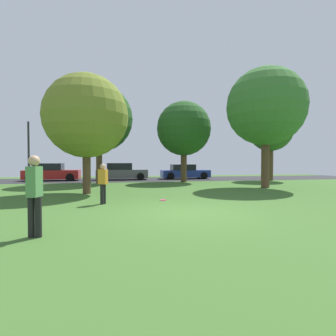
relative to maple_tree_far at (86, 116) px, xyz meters
name	(u,v)px	position (x,y,z in m)	size (l,w,h in m)	color
ground_plane	(187,213)	(3.74, -5.89, -3.96)	(44.00, 44.00, 0.00)	#3D6628
road_strip	(142,179)	(3.74, 10.11, -3.96)	(44.00, 6.40, 0.01)	#28282B
maple_tree_far	(86,116)	(0.00, 0.00, 0.00)	(4.27, 4.27, 6.11)	brown
birch_tree_lone	(99,119)	(0.21, 6.45, 0.92)	(5.06, 5.06, 7.43)	brown
oak_tree_center	(266,107)	(10.74, 1.11, 1.13)	(4.90, 4.90, 7.56)	brown
oak_tree_left	(271,130)	(14.67, 6.79, 0.44)	(3.77, 3.77, 6.32)	brown
maple_tree_near	(184,129)	(6.80, 6.49, 0.30)	(4.34, 4.34, 6.46)	brown
person_thrower	(103,182)	(0.99, -3.55, -3.11)	(0.38, 0.34, 1.56)	black
person_bystander	(35,192)	(-0.23, -7.88, -2.96)	(0.30, 0.36, 1.79)	black
frisbee_disc	(163,200)	(3.45, -3.05, -3.95)	(0.27, 0.27, 0.03)	#EA2D6B
parked_car_red	(52,173)	(-4.01, 10.13, -3.28)	(4.52, 1.96, 1.49)	#B21E1E
parked_car_grey	(122,172)	(1.93, 10.07, -3.28)	(4.52, 1.94, 1.51)	slate
parked_car_blue	(185,172)	(7.87, 10.30, -3.33)	(4.55, 1.99, 1.37)	#233893
street_lamp_post	(29,153)	(-4.66, 6.31, -1.71)	(0.14, 0.14, 4.50)	#2D2D33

